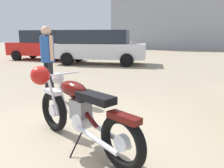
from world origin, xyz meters
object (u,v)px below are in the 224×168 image
red_hatchback_near (42,45)px  bystander (48,55)px  pale_sedan_back (53,42)px  dark_sedan_left (106,42)px  silver_sedan_mid (98,46)px  vintage_motorcycle (78,111)px

red_hatchback_near → bystander: bearing=123.0°
red_hatchback_near → pale_sedan_back: 4.69m
pale_sedan_back → dark_sedan_left: dark_sedan_left is taller
silver_sedan_mid → bystander: bearing=-86.0°
dark_sedan_left → red_hatchback_near: bearing=-101.8°
red_hatchback_near → pale_sedan_back: (-1.94, 4.27, 0.02)m
bystander → red_hatchback_near: red_hatchback_near is taller
red_hatchback_near → silver_sedan_mid: bearing=164.3°
vintage_motorcycle → bystander: size_ratio=1.13×
bystander → silver_sedan_mid: 6.65m
red_hatchback_near → silver_sedan_mid: (4.05, -0.94, 0.02)m
bystander → dark_sedan_left: bearing=-138.6°
red_hatchback_near → pale_sedan_back: size_ratio=0.80×
vintage_motorcycle → bystander: bystander is taller
vintage_motorcycle → red_hatchback_near: red_hatchback_near is taller
vintage_motorcycle → red_hatchback_near: size_ratio=0.47×
bystander → silver_sedan_mid: size_ratio=0.34×
bystander → red_hatchback_near: bearing=-116.6°
red_hatchback_near → dark_sedan_left: (1.99, 6.39, 0.00)m
vintage_motorcycle → silver_sedan_mid: bearing=-42.2°
bystander → red_hatchback_near: size_ratio=0.42×
pale_sedan_back → dark_sedan_left: (3.93, 2.12, -0.02)m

